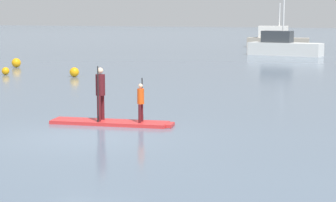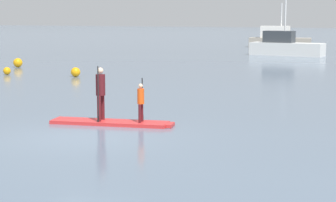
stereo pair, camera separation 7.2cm
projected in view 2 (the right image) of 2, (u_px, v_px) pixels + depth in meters
ground_plane at (86, 137)px, 15.33m from camera, size 240.00×240.00×0.00m
paddleboard_near at (112, 123)px, 17.11m from camera, size 3.62×1.23×0.10m
paddler_adult at (101, 90)px, 17.04m from camera, size 0.31×0.49×1.59m
paddler_child_solo at (141, 100)px, 16.83m from camera, size 0.22×0.39×1.24m
fishing_boat_green_midground at (279, 39)px, 55.50m from camera, size 5.79×2.27×4.10m
motor_boat_small_navy at (285, 46)px, 44.93m from camera, size 5.64×2.38×4.87m
mooring_buoy_near at (18, 63)px, 35.17m from camera, size 0.54×0.54×0.54m
mooring_buoy_mid at (76, 72)px, 29.90m from camera, size 0.48×0.48×0.48m
mooring_buoy_far at (7, 71)px, 30.90m from camera, size 0.39×0.39×0.39m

